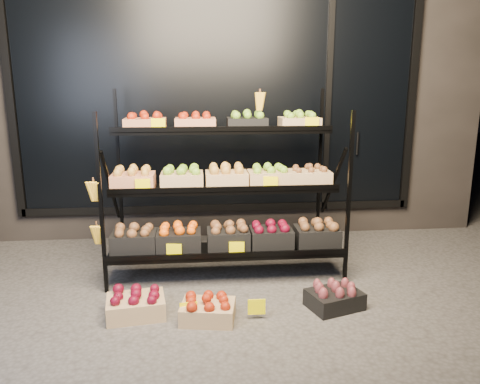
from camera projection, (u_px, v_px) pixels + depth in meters
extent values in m
plane|color=#514F4C|center=(230.00, 296.00, 3.85)|extent=(24.00, 24.00, 0.00)
cube|color=#2D2826|center=(215.00, 80.00, 5.97)|extent=(6.00, 2.00, 3.50)
cube|color=black|center=(219.00, 98.00, 5.03)|extent=(4.20, 0.04, 2.40)
cube|color=black|center=(220.00, 207.00, 5.28)|extent=(4.30, 0.06, 0.08)
cube|color=black|center=(10.00, 99.00, 4.81)|extent=(0.08, 0.06, 2.50)
cube|color=black|center=(411.00, 98.00, 5.20)|extent=(0.08, 0.06, 2.50)
cube|color=black|center=(328.00, 98.00, 5.12)|extent=(0.06, 0.06, 2.50)
cylinder|color=black|center=(357.00, 144.00, 5.23)|extent=(0.02, 0.02, 0.25)
cube|color=black|center=(101.00, 206.00, 3.76)|extent=(0.03, 0.03, 1.50)
cube|color=black|center=(349.00, 200.00, 3.95)|extent=(0.03, 0.03, 1.50)
cube|color=black|center=(119.00, 173.00, 4.68)|extent=(0.03, 0.03, 1.66)
cube|color=black|center=(320.00, 170.00, 4.87)|extent=(0.03, 0.03, 1.66)
cube|color=black|center=(227.00, 251.00, 4.13)|extent=(2.05, 0.42, 0.03)
cube|color=black|center=(228.00, 256.00, 3.93)|extent=(2.05, 0.02, 0.05)
cube|color=black|center=(224.00, 189.00, 4.31)|extent=(2.05, 0.40, 0.03)
cube|color=black|center=(226.00, 189.00, 4.11)|extent=(2.05, 0.02, 0.05)
cube|color=black|center=(222.00, 131.00, 4.48)|extent=(2.05, 0.40, 0.03)
cube|color=black|center=(223.00, 129.00, 4.29)|extent=(2.05, 0.02, 0.05)
cube|color=tan|center=(145.00, 124.00, 4.40)|extent=(0.38, 0.28, 0.11)
ellipsoid|color=#A21A0B|center=(145.00, 115.00, 4.38)|extent=(0.32, 0.24, 0.07)
cube|color=tan|center=(195.00, 124.00, 4.44)|extent=(0.38, 0.28, 0.11)
ellipsoid|color=#A21A0B|center=(195.00, 115.00, 4.42)|extent=(0.32, 0.24, 0.07)
cube|color=black|center=(247.00, 123.00, 4.49)|extent=(0.38, 0.28, 0.11)
ellipsoid|color=#7AB32C|center=(247.00, 114.00, 4.47)|extent=(0.32, 0.24, 0.07)
cube|color=tan|center=(299.00, 123.00, 4.53)|extent=(0.38, 0.28, 0.11)
ellipsoid|color=#7AB32C|center=(299.00, 114.00, 4.52)|extent=(0.32, 0.24, 0.07)
cube|color=tan|center=(133.00, 181.00, 4.21)|extent=(0.38, 0.28, 0.14)
ellipsoid|color=#BF8936|center=(133.00, 170.00, 4.19)|extent=(0.32, 0.24, 0.07)
cube|color=tan|center=(182.00, 180.00, 4.25)|extent=(0.38, 0.28, 0.14)
ellipsoid|color=#7AB32C|center=(182.00, 170.00, 4.23)|extent=(0.32, 0.24, 0.07)
cube|color=tan|center=(227.00, 179.00, 4.29)|extent=(0.38, 0.28, 0.14)
ellipsoid|color=#BF8936|center=(226.00, 169.00, 4.27)|extent=(0.32, 0.24, 0.07)
cube|color=tan|center=(269.00, 179.00, 4.32)|extent=(0.38, 0.28, 0.14)
ellipsoid|color=#7AB32C|center=(269.00, 168.00, 4.30)|extent=(0.32, 0.24, 0.07)
cube|color=tan|center=(309.00, 178.00, 4.36)|extent=(0.38, 0.28, 0.14)
ellipsoid|color=brown|center=(309.00, 167.00, 4.34)|extent=(0.32, 0.24, 0.07)
cube|color=black|center=(134.00, 243.00, 4.03)|extent=(0.38, 0.28, 0.18)
ellipsoid|color=brown|center=(133.00, 229.00, 4.01)|extent=(0.32, 0.24, 0.07)
cube|color=black|center=(179.00, 241.00, 4.07)|extent=(0.38, 0.28, 0.18)
ellipsoid|color=#E45B0C|center=(179.00, 228.00, 4.04)|extent=(0.32, 0.24, 0.07)
cube|color=black|center=(229.00, 240.00, 4.11)|extent=(0.38, 0.28, 0.18)
ellipsoid|color=brown|center=(229.00, 227.00, 4.08)|extent=(0.32, 0.24, 0.07)
cube|color=black|center=(270.00, 239.00, 4.14)|extent=(0.38, 0.28, 0.18)
ellipsoid|color=#61071B|center=(271.00, 226.00, 4.11)|extent=(0.32, 0.24, 0.07)
cube|color=black|center=(317.00, 237.00, 4.18)|extent=(0.38, 0.28, 0.18)
ellipsoid|color=brown|center=(317.00, 224.00, 4.15)|extent=(0.32, 0.24, 0.07)
ellipsoid|color=yellow|center=(93.00, 180.00, 3.73)|extent=(0.14, 0.08, 0.22)
ellipsoid|color=yellow|center=(96.00, 224.00, 3.81)|extent=(0.14, 0.08, 0.22)
ellipsoid|color=yellow|center=(260.00, 92.00, 4.33)|extent=(0.14, 0.08, 0.22)
cube|color=#FFEE00|center=(143.00, 186.00, 4.08)|extent=(0.13, 0.01, 0.12)
cube|color=#FFEE00|center=(271.00, 183.00, 4.18)|extent=(0.13, 0.01, 0.12)
cube|color=#FFEE00|center=(312.00, 124.00, 4.40)|extent=(0.13, 0.01, 0.12)
cube|color=#FFEE00|center=(158.00, 125.00, 4.27)|extent=(0.13, 0.01, 0.12)
cube|color=#FFEE00|center=(174.00, 251.00, 3.93)|extent=(0.13, 0.01, 0.12)
cube|color=#FFEE00|center=(237.00, 249.00, 3.97)|extent=(0.13, 0.01, 0.12)
cube|color=#FFEE00|center=(189.00, 315.00, 3.42)|extent=(0.13, 0.01, 0.12)
cube|color=#FFEE00|center=(257.00, 312.00, 3.46)|extent=(0.13, 0.01, 0.12)
cube|color=tan|center=(136.00, 307.00, 3.52)|extent=(0.46, 0.37, 0.15)
ellipsoid|color=#61071B|center=(135.00, 294.00, 3.49)|extent=(0.39, 0.31, 0.07)
cube|color=tan|center=(208.00, 312.00, 3.45)|extent=(0.43, 0.35, 0.13)
ellipsoid|color=#A21A0B|center=(208.00, 300.00, 3.43)|extent=(0.36, 0.29, 0.07)
cube|color=black|center=(334.00, 299.00, 3.65)|extent=(0.47, 0.40, 0.14)
ellipsoid|color=brown|center=(335.00, 288.00, 3.62)|extent=(0.39, 0.34, 0.07)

